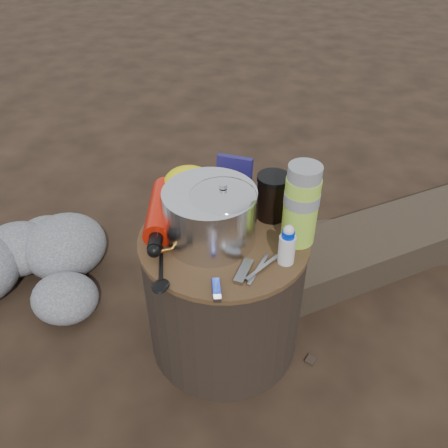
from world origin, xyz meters
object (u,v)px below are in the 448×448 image
(stump, at_px, (224,292))
(fuel_bottle, at_px, (161,211))
(thermos, at_px, (301,205))
(log_main, at_px, (397,238))
(travel_mug, at_px, (272,197))
(camping_pot, at_px, (223,215))

(stump, bearing_deg, fuel_bottle, 177.47)
(thermos, bearing_deg, log_main, 60.70)
(log_main, xyz_separation_m, travel_mug, (-0.42, -0.50, 0.43))
(stump, relative_size, fuel_bottle, 1.53)
(thermos, bearing_deg, camping_pot, -159.75)
(stump, xyz_separation_m, thermos, (0.19, 0.06, 0.33))
(log_main, height_order, thermos, thermos)
(log_main, bearing_deg, stump, -82.31)
(fuel_bottle, bearing_deg, log_main, 22.34)
(log_main, distance_m, thermos, 0.82)
(stump, relative_size, log_main, 0.28)
(fuel_bottle, height_order, travel_mug, travel_mug)
(camping_pot, bearing_deg, thermos, 20.25)
(thermos, xyz_separation_m, travel_mug, (-0.09, 0.08, -0.05))
(stump, relative_size, travel_mug, 3.54)
(fuel_bottle, bearing_deg, camping_pot, -25.67)
(log_main, height_order, fuel_bottle, fuel_bottle)
(fuel_bottle, xyz_separation_m, thermos, (0.38, 0.05, 0.08))
(stump, xyz_separation_m, log_main, (0.52, 0.64, -0.15))
(travel_mug, bearing_deg, fuel_bottle, -155.86)
(camping_pot, xyz_separation_m, travel_mug, (0.10, 0.15, -0.02))
(fuel_bottle, bearing_deg, travel_mug, 5.01)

